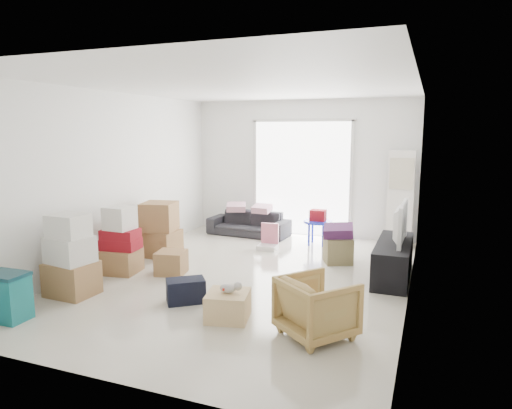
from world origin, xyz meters
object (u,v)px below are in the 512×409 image
object	(u,v)px
tv_console	(393,260)
television	(395,238)
storage_bins	(7,296)
ac_tower	(401,199)
wood_crate	(228,306)
armchair	(317,304)
kids_table	(318,220)
ottoman	(338,250)
sofa	(249,220)

from	to	relation	value
tv_console	television	bearing A→B (deg)	0.00
tv_console	storage_bins	xyz separation A→B (m)	(-3.90, -3.11, 0.01)
tv_console	television	size ratio (longest dim) A/B	1.57
ac_tower	tv_console	xyz separation A→B (m)	(0.05, -1.90, -0.61)
wood_crate	ac_tower	bearing A→B (deg)	69.12
television	storage_bins	bearing A→B (deg)	129.81
armchair	kids_table	distance (m)	3.86
kids_table	wood_crate	size ratio (longest dim) A/B	1.43
armchair	kids_table	bearing A→B (deg)	-37.57
ac_tower	kids_table	size ratio (longest dim) A/B	2.67
storage_bins	ottoman	bearing A→B (deg)	49.76
ac_tower	wood_crate	size ratio (longest dim) A/B	3.81
ac_tower	kids_table	distance (m)	1.53
television	armchair	xyz separation A→B (m)	(-0.58, -2.27, -0.24)
ac_tower	armchair	world-z (taller)	ac_tower
wood_crate	ottoman	bearing A→B (deg)	74.70
ac_tower	sofa	world-z (taller)	ac_tower
tv_console	wood_crate	distance (m)	2.73
tv_console	sofa	xyz separation A→B (m)	(-2.95, 1.75, 0.06)
armchair	ottoman	bearing A→B (deg)	-44.39
ottoman	kids_table	world-z (taller)	kids_table
television	sofa	world-z (taller)	television
television	storage_bins	size ratio (longest dim) A/B	1.83
television	armchair	world-z (taller)	armchair
armchair	ottoman	size ratio (longest dim) A/B	1.66
tv_console	kids_table	distance (m)	2.09
television	ottoman	world-z (taller)	television
sofa	armchair	bearing A→B (deg)	-55.68
television	ottoman	xyz separation A→B (m)	(-0.89, 0.45, -0.38)
sofa	kids_table	size ratio (longest dim) A/B	2.50
storage_bins	kids_table	distance (m)	5.20
television	sofa	distance (m)	3.44
tv_console	armchair	size ratio (longest dim) A/B	2.28
storage_bins	ottoman	world-z (taller)	storage_bins
armchair	kids_table	xyz separation A→B (m)	(-0.89, 3.75, 0.12)
ac_tower	kids_table	world-z (taller)	ac_tower
sofa	kids_table	xyz separation A→B (m)	(1.49, -0.27, 0.15)
television	kids_table	distance (m)	2.09
television	storage_bins	world-z (taller)	television
wood_crate	television	bearing A→B (deg)	53.75
armchair	storage_bins	size ratio (longest dim) A/B	1.27
ac_tower	kids_table	xyz separation A→B (m)	(-1.42, -0.42, -0.41)
ac_tower	ottoman	xyz separation A→B (m)	(-0.84, -1.45, -0.67)
tv_console	armchair	xyz separation A→B (m)	(-0.58, -2.27, 0.08)
armchair	ottoman	distance (m)	2.74
sofa	wood_crate	xyz separation A→B (m)	(1.34, -3.94, -0.17)
ac_tower	sofa	bearing A→B (deg)	-177.04
television	storage_bins	distance (m)	5.00
tv_console	television	world-z (taller)	television
television	wood_crate	world-z (taller)	television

